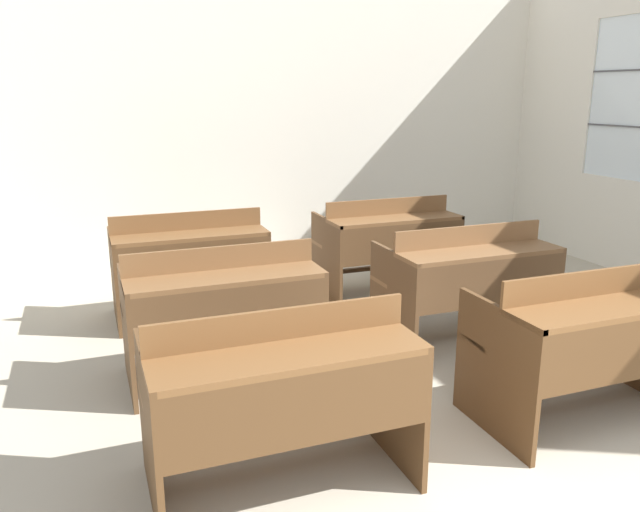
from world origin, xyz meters
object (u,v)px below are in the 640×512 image
object	(u,v)px
bench_front_right	(590,338)
bench_second_right	(468,278)
bench_third_left	(190,259)
bench_third_right	(388,241)
bench_front_left	(281,390)
bench_second_left	(223,306)

from	to	relation	value
bench_front_right	bench_second_right	xyz separation A→B (m)	(0.02, 1.19, 0.00)
bench_front_right	bench_third_left	distance (m)	2.98
bench_third_left	bench_third_right	bearing A→B (deg)	0.27
bench_front_left	bench_third_left	xyz separation A→B (m)	(-0.01, 2.40, 0.00)
bench_front_left	bench_third_right	size ratio (longest dim) A/B	1.00
bench_front_left	bench_second_left	bearing A→B (deg)	90.12
bench_third_left	bench_third_right	size ratio (longest dim) A/B	1.00
bench_second_right	bench_third_left	xyz separation A→B (m)	(-1.77, 1.22, 0.00)
bench_front_right	bench_second_left	world-z (taller)	same
bench_front_left	bench_third_left	world-z (taller)	same
bench_front_right	bench_second_left	bearing A→B (deg)	145.09
bench_front_right	bench_second_left	distance (m)	2.12
bench_front_left	bench_second_right	bearing A→B (deg)	33.81
bench_second_left	bench_third_left	distance (m)	1.20
bench_front_left	bench_front_right	bearing A→B (deg)	-0.35
bench_front_right	bench_third_left	world-z (taller)	same
bench_second_left	bench_third_right	size ratio (longest dim) A/B	1.00
bench_front_right	bench_second_right	size ratio (longest dim) A/B	1.00
bench_third_right	bench_third_left	bearing A→B (deg)	-179.73
bench_second_left	bench_third_right	xyz separation A→B (m)	(1.75, 1.21, 0.00)
bench_front_left	bench_third_right	distance (m)	2.98
bench_front_left	bench_third_left	bearing A→B (deg)	90.22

